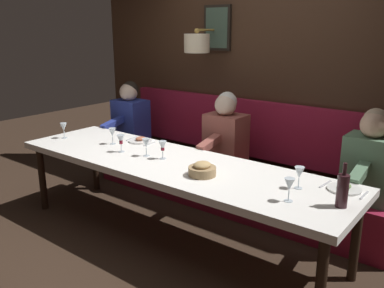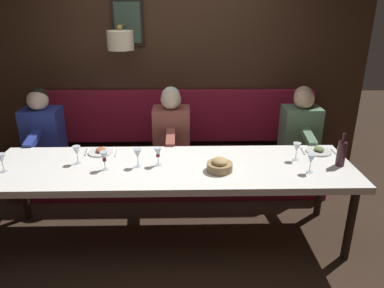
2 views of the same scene
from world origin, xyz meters
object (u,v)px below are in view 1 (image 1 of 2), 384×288
Objects in this scene: wine_glass_0 at (299,173)px; bread_bowl at (202,170)px; wine_glass_2 at (121,140)px; wine_glass_1 at (64,127)px; diner_nearest at (370,159)px; wine_glass_4 at (112,133)px; diner_near at (225,133)px; wine_glass_3 at (163,146)px; wine_glass_5 at (289,185)px; dining_table at (172,168)px; wine_bottle at (342,190)px; diner_middle at (130,116)px; wine_glass_6 at (146,144)px.

wine_glass_0 reaches higher than bread_bowl.
wine_glass_1 is at bearing 91.84° from wine_glass_2.
wine_glass_4 is at bearing 110.16° from diner_nearest.
wine_glass_2 is at bearing 115.83° from diner_nearest.
diner_near reaches higher than wine_glass_3.
wine_glass_3 is (-0.08, 1.24, -0.00)m from wine_glass_0.
wine_glass_1 and wine_glass_5 have the same top height.
diner_nearest reaches higher than wine_glass_4.
dining_table is 0.89m from diner_near.
wine_glass_1 is 1.00× the size of wine_glass_2.
wine_bottle is 1.07m from bread_bowl.
diner_middle reaches higher than wine_bottle.
diner_middle is 3.60× the size of bread_bowl.
diner_middle reaches higher than bread_bowl.
diner_near is 4.82× the size of wine_glass_1.
wine_glass_4 is 2.01m from wine_glass_5.
wine_glass_6 is (-0.90, 0.26, 0.04)m from diner_near.
wine_glass_3 is 0.55× the size of wine_bottle.
dining_table is at bearing 82.08° from wine_glass_5.
wine_bottle is at bearing -88.73° from wine_glass_1.
diner_near reaches higher than wine_glass_2.
diner_nearest is at bearing -64.17° from wine_glass_2.
wine_glass_3 is 0.18m from wine_glass_6.
wine_glass_6 is at bearing 99.75° from wine_glass_3.
wine_glass_2 is (-0.95, -0.87, 0.04)m from diner_middle.
diner_middle is 4.82× the size of wine_glass_5.
wine_glass_0 is at bearing -86.10° from wine_glass_3.
wine_glass_0 and wine_glass_6 have the same top height.
wine_bottle is at bearing -88.96° from wine_glass_2.
wine_glass_3 is 0.72m from wine_glass_4.
wine_glass_5 is 0.55× the size of wine_bottle.
wine_bottle is at bearing -107.48° from diner_middle.
wine_glass_4 is (-0.03, 1.96, 0.00)m from wine_glass_0.
wine_glass_0 is 1.00× the size of wine_glass_3.
diner_near is 0.94m from wine_glass_6.
wine_glass_2 is at bearing -116.30° from wine_glass_4.
dining_table is 4.04× the size of diner_middle.
bread_bowl is (-1.00, -1.85, -0.03)m from diner_middle.
wine_glass_1 is 2.89m from wine_bottle.
diner_nearest is at bearing -90.00° from diner_middle.
wine_glass_4 is (-0.82, 2.24, 0.04)m from diner_nearest.
diner_near is at bearing 23.72° from bread_bowl.
diner_near is 1.76m from wine_bottle.
diner_nearest is 1.00× the size of diner_middle.
wine_glass_2 is (-0.17, 1.69, -0.00)m from wine_glass_0.
bread_bowl is (-0.10, -0.70, -0.07)m from wine_glass_6.
wine_glass_6 reaches higher than bread_bowl.
diner_middle is 2.64× the size of wine_bottle.
wine_glass_5 reaches higher than dining_table.
wine_glass_2 and wine_glass_4 have the same top height.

